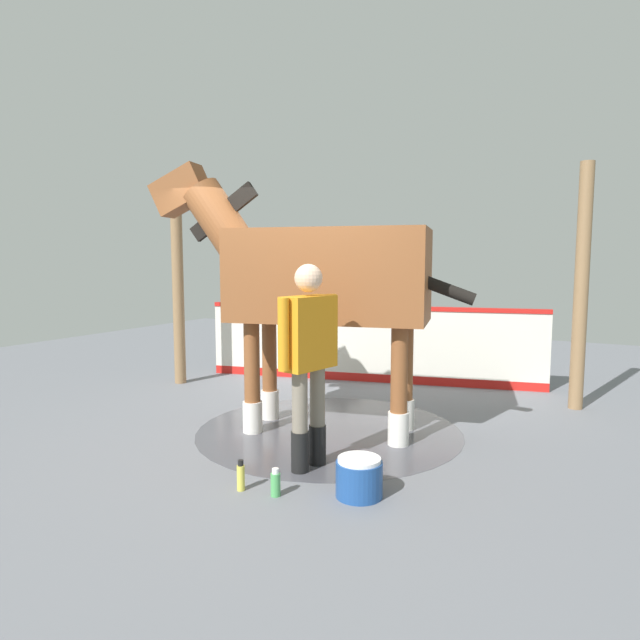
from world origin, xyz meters
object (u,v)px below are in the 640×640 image
object	(u,v)px
bottle_spray	(276,483)
handler	(309,351)
horse	(317,278)
bottle_shampoo	(241,476)
wash_bucket	(359,477)

from	to	relation	value
bottle_spray	handler	bearing A→B (deg)	-84.74
horse	bottle_shampoo	world-z (taller)	horse
handler	bottle_shampoo	size ratio (longest dim) A/B	7.23
wash_bucket	bottle_spray	world-z (taller)	wash_bucket
bottle_shampoo	bottle_spray	world-z (taller)	bottle_shampoo
bottle_spray	wash_bucket	bearing A→B (deg)	-152.50
handler	bottle_spray	xyz separation A→B (m)	(-0.06, 0.61, -0.91)
wash_bucket	bottle_shampoo	world-z (taller)	wash_bucket
wash_bucket	bottle_spray	xyz separation A→B (m)	(0.55, 0.29, -0.05)
horse	wash_bucket	xyz separation A→B (m)	(-1.05, 1.28, -1.43)
wash_bucket	bottle_shampoo	xyz separation A→B (m)	(0.84, 0.33, -0.04)
horse	bottle_shampoo	size ratio (longest dim) A/B	13.97
handler	horse	bearing A→B (deg)	126.69
handler	bottle_shampoo	bearing A→B (deg)	-97.71
wash_bucket	bottle_spray	bearing A→B (deg)	27.50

